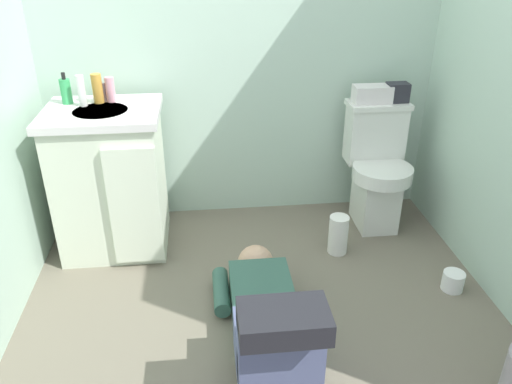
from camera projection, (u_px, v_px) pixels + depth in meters
name	position (u px, v px, depth m)	size (l,w,h in m)	color
ground_plane	(261.00, 310.00, 2.49)	(2.81, 3.01, 0.04)	#6C6555
wall_back	(240.00, 19.00, 2.85)	(2.47, 0.08, 2.40)	#AFCBB8
toilet	(377.00, 168.00, 3.05)	(0.36, 0.46, 0.75)	silver
vanity_cabinet	(111.00, 179.00, 2.80)	(0.60, 0.53, 0.82)	silver
faucet	(104.00, 92.00, 2.72)	(0.02, 0.02, 0.10)	silver
person_plumber	(268.00, 317.00, 2.16)	(0.39, 1.06, 0.52)	#33594C
tissue_box	(372.00, 94.00, 2.93)	(0.22, 0.11, 0.10)	silver
toiletry_bag	(397.00, 92.00, 2.94)	(0.12, 0.09, 0.11)	#26262D
soap_dispenser	(66.00, 91.00, 2.67)	(0.06, 0.06, 0.17)	#35A259
bottle_white	(81.00, 91.00, 2.63)	(0.04, 0.04, 0.16)	white
bottle_amber	(97.00, 88.00, 2.68)	(0.05, 0.05, 0.15)	gold
bottle_pink	(110.00, 89.00, 2.70)	(0.05, 0.05, 0.13)	pink
paper_towel_roll	(338.00, 235.00, 2.86)	(0.11, 0.11, 0.23)	white
toilet_paper_roll	(453.00, 281.00, 2.58)	(0.11, 0.11, 0.10)	white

